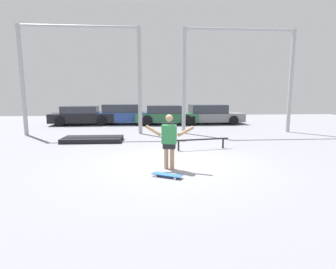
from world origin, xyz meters
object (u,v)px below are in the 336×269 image
object	(u,v)px
grind_rail	(201,141)
parked_car_blue	(124,114)
manual_pad	(93,139)
skateboard	(167,175)
parked_car_black	(82,116)
parked_car_green	(166,115)
skateboarder	(169,139)
parked_car_grey	(209,115)

from	to	relation	value
grind_rail	parked_car_blue	xyz separation A→B (m)	(-3.61, 8.68, 0.34)
parked_car_blue	manual_pad	bearing A→B (deg)	-96.55
skateboard	parked_car_black	distance (m)	12.77
manual_pad	parked_car_blue	bearing A→B (deg)	83.08
grind_rail	parked_car_green	size ratio (longest dim) A/B	0.51
skateboarder	parked_car_green	size ratio (longest dim) A/B	0.36
skateboarder	parked_car_blue	size ratio (longest dim) A/B	0.34
parked_car_green	parked_car_blue	bearing A→B (deg)	173.16
manual_pad	parked_car_green	bearing A→B (deg)	59.44
skateboard	parked_car_blue	size ratio (longest dim) A/B	0.17
skateboard	manual_pad	world-z (taller)	manual_pad
grind_rail	parked_car_green	distance (m)	8.30
manual_pad	parked_car_black	world-z (taller)	parked_car_black
parked_car_black	parked_car_grey	world-z (taller)	parked_car_grey
skateboard	grind_rail	size ratio (longest dim) A/B	0.36
skateboard	parked_car_grey	xyz separation A→B (m)	(3.86, 11.65, 0.58)
skateboard	parked_car_blue	world-z (taller)	parked_car_blue
skateboarder	grind_rail	size ratio (longest dim) A/B	0.70
parked_car_black	parked_car_green	world-z (taller)	parked_car_green
parked_car_black	skateboard	bearing A→B (deg)	-70.86
manual_pad	parked_car_grey	bearing A→B (deg)	43.51
parked_car_green	grind_rail	bearing A→B (deg)	-83.49
grind_rail	parked_car_grey	distance (m)	8.75
parked_car_blue	grind_rail	bearing A→B (deg)	-67.04
parked_car_black	parked_car_green	distance (m)	5.66
parked_car_grey	parked_car_black	bearing A→B (deg)	177.38
skateboard	parked_car_black	world-z (taller)	parked_car_black
skateboard	parked_car_green	xyz separation A→B (m)	(0.80, 11.48, 0.57)
skateboarder	manual_pad	size ratio (longest dim) A/B	0.60
grind_rail	parked_car_black	distance (m)	10.71
parked_car_blue	skateboarder	bearing A→B (deg)	-78.53
parked_car_blue	parked_car_green	distance (m)	2.90
grind_rail	parked_car_grey	xyz separation A→B (m)	(2.32, 8.43, 0.32)
skateboard	manual_pad	xyz separation A→B (m)	(-2.87, 5.26, 0.03)
skateboard	parked_car_black	size ratio (longest dim) A/B	0.18
grind_rail	parked_car_green	xyz separation A→B (m)	(-0.74, 8.26, 0.32)
parked_car_blue	parked_car_green	bearing A→B (deg)	-7.85
manual_pad	parked_car_grey	world-z (taller)	parked_car_grey
grind_rail	parked_car_black	xyz separation A→B (m)	(-6.39, 8.59, 0.30)
skateboarder	parked_car_grey	size ratio (longest dim) A/B	0.34
manual_pad	parked_car_black	size ratio (longest dim) A/B	0.59
parked_car_blue	parked_car_grey	size ratio (longest dim) A/B	1.01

